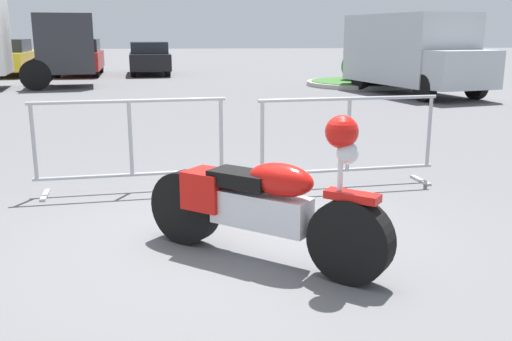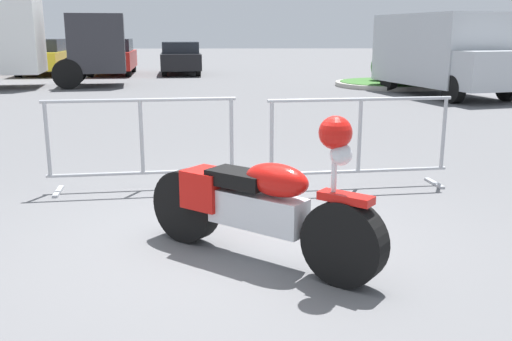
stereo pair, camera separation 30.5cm
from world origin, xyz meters
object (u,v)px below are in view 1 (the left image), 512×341
Objects in this scene: motorcycle at (261,204)px; crowd_barrier_near at (131,145)px; parked_car_yellow at (8,57)px; parked_car_red at (79,57)px; pedestrian at (42,57)px; parked_car_black at (149,58)px; delivery_van at (412,51)px; crowd_barrier_far at (348,141)px.

motorcycle is 2.51m from crowd_barrier_near.
parked_car_red reaches higher than parked_car_yellow.
parked_car_black is at bearing 63.00° from pedestrian.
delivery_van is (7.01, 10.11, 0.69)m from crowd_barrier_near.
parked_car_black is at bearing -95.18° from parked_car_yellow.
crowd_barrier_far is 21.15m from parked_car_yellow.
parked_car_black reaches higher than crowd_barrier_far.
delivery_van is 1.16× the size of parked_car_red.
parked_car_red reaches higher than parked_car_black.
pedestrian reaches higher than parked_car_red.
parked_car_black reaches higher than crowd_barrier_near.
crowd_barrier_far is (1.26, 2.17, 0.08)m from motorcycle.
pedestrian reaches higher than crowd_barrier_near.
parked_car_yellow is (-14.26, 8.64, -0.48)m from delivery_van.
parked_car_red reaches higher than motorcycle.
delivery_van is 12.12m from parked_car_black.
pedestrian is (2.35, -3.59, 0.16)m from parked_car_yellow.
parked_car_yellow reaches higher than crowd_barrier_near.
parked_car_red is (-4.31, 18.73, 0.21)m from crowd_barrier_near.
delivery_van reaches higher than pedestrian.
parked_car_red reaches higher than crowd_barrier_near.
parked_car_red is 1.09× the size of parked_car_black.
motorcycle is at bearing -178.91° from parked_car_black.
crowd_barrier_far is 0.51× the size of parked_car_black.
crowd_barrier_far is 1.29× the size of pedestrian.
motorcycle is 0.43× the size of parked_car_black.
delivery_van is 3.16× the size of pedestrian.
delivery_van reaches higher than parked_car_yellow.
parked_car_black is (-3.91, 18.85, 0.15)m from crowd_barrier_far.
motorcycle is 22.59m from parked_car_yellow.
parked_car_red is at bearing -142.39° from delivery_van.
parked_car_black is (-8.39, 8.73, -0.54)m from delivery_van.
parked_car_black is 2.51× the size of pedestrian.
crowd_barrier_near is at bearing 180.00° from crowd_barrier_far.
motorcycle reaches higher than crowd_barrier_near.
delivery_van is at bearing -6.22° from pedestrian.
parked_car_yellow is 2.94m from parked_car_red.
crowd_barrier_near is at bearing -173.11° from parked_car_red.
parked_car_red is (-11.32, 8.62, -0.48)m from delivery_van.
pedestrian is (-3.53, -3.68, 0.22)m from parked_car_black.
crowd_barrier_near is at bearing -164.94° from parked_car_yellow.
parked_car_yellow is (-9.78, 18.76, 0.21)m from crowd_barrier_far.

